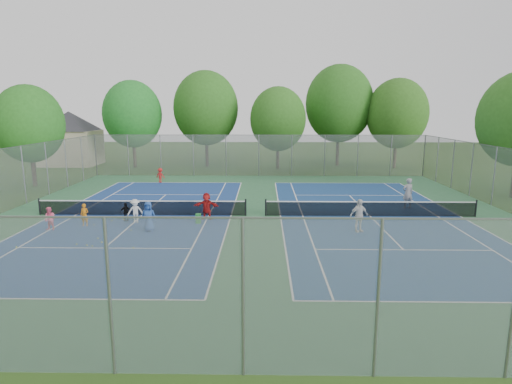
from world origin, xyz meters
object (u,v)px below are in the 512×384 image
net_left (142,208)px  ball_crate (130,211)px  net_right (370,209)px  ball_hopper (198,219)px  instructor (408,193)px

net_left → ball_crate: bearing=149.5°
net_right → ball_crate: size_ratio=40.68×
ball_hopper → instructor: 13.85m
net_left → ball_crate: 1.16m
ball_crate → instructor: 18.02m
instructor → ball_crate: bearing=-8.1°
net_left → ball_crate: size_ratio=40.68×
net_left → instructor: bearing=7.4°
net_left → instructor: 17.12m
net_right → instructor: instructor is taller
net_right → ball_crate: 14.98m
net_left → net_right: (14.00, 0.00, 0.00)m
net_right → instructor: size_ratio=6.36×
ball_crate → ball_hopper: ball_hopper is taller
net_left → instructor: size_ratio=6.36×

